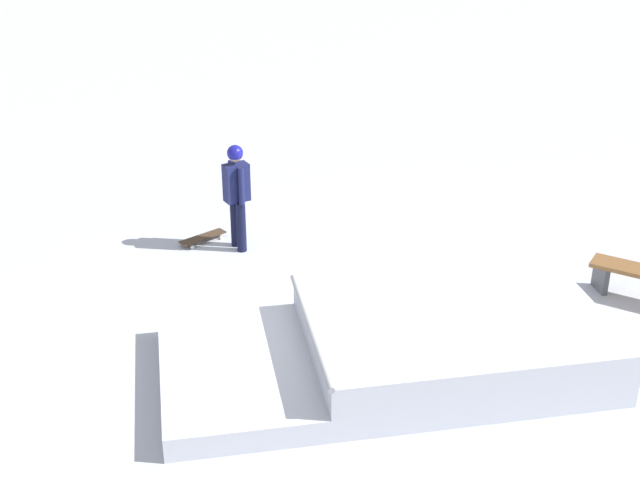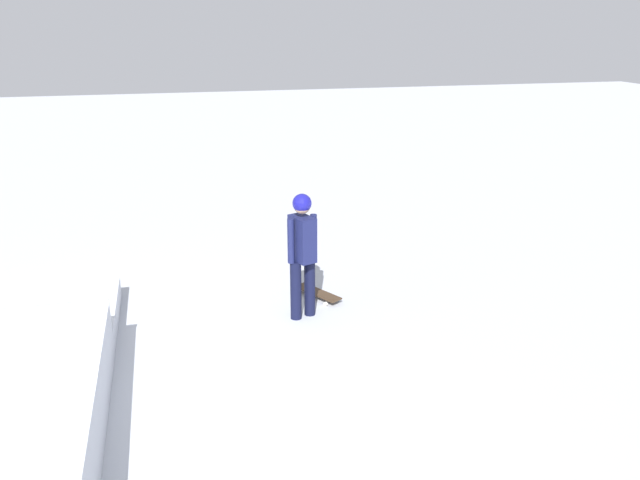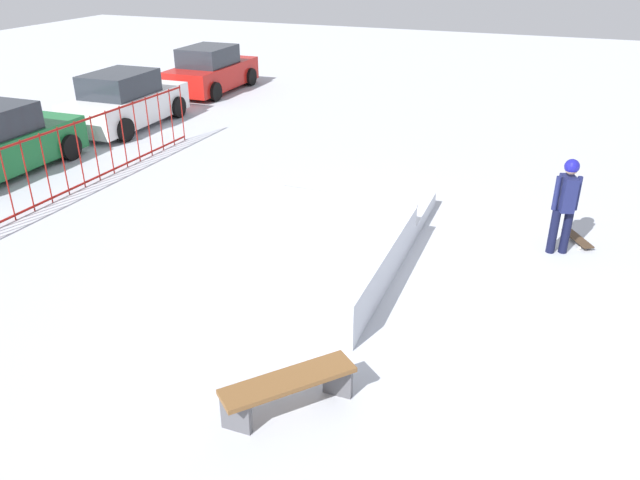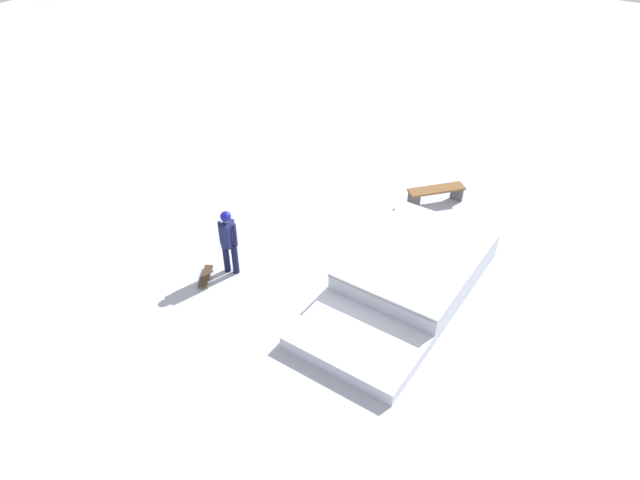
{
  "view_description": "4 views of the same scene",
  "coord_description": "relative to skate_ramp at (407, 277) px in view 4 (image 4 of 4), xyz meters",
  "views": [
    {
      "loc": [
        2.44,
        9.59,
        6.13
      ],
      "look_at": [
        0.45,
        -1.13,
        0.9
      ],
      "focal_mm": 49.11,
      "sensor_mm": 36.0,
      "label": 1
    },
    {
      "loc": [
        -6.37,
        -1.26,
        3.86
      ],
      "look_at": [
        1.65,
        -3.22,
        1.0
      ],
      "focal_mm": 36.16,
      "sensor_mm": 36.0,
      "label": 2
    },
    {
      "loc": [
        -9.18,
        -2.55,
        4.99
      ],
      "look_at": [
        -0.79,
        0.71,
        0.6
      ],
      "focal_mm": 34.62,
      "sensor_mm": 36.0,
      "label": 3
    },
    {
      "loc": [
        8.89,
        4.67,
        8.82
      ],
      "look_at": [
        0.19,
        -1.21,
        0.9
      ],
      "focal_mm": 31.88,
      "sensor_mm": 36.0,
      "label": 4
    }
  ],
  "objects": [
    {
      "name": "ground_plane",
      "position": [
        0.4,
        -0.81,
        -0.32
      ],
      "size": [
        60.0,
        60.0,
        0.0
      ],
      "primitive_type": "plane",
      "color": "#B2B7C1"
    },
    {
      "name": "skate_ramp",
      "position": [
        0.0,
        0.0,
        0.0
      ],
      "size": [
        5.4,
        2.6,
        0.74
      ],
      "rotation": [
        0.0,
        0.0,
        0.0
      ],
      "color": "silver",
      "rests_on": "ground"
    },
    {
      "name": "skater",
      "position": [
        1.82,
        -3.74,
        0.69
      ],
      "size": [
        0.43,
        0.42,
        1.73
      ],
      "rotation": [
        0.0,
        0.0,
        0.34
      ],
      "color": "black",
      "rests_on": "ground"
    },
    {
      "name": "skateboard",
      "position": [
        2.37,
        -4.08,
        -0.24
      ],
      "size": [
        0.79,
        0.58,
        0.09
      ],
      "rotation": [
        0.0,
        0.0,
        0.53
      ],
      "color": "#3F2D1E",
      "rests_on": "ground"
    },
    {
      "name": "park_bench",
      "position": [
        -3.66,
        -0.98,
        0.04
      ],
      "size": [
        1.47,
        1.35,
        0.48
      ],
      "rotation": [
        0.0,
        0.0,
        5.57
      ],
      "color": "brown",
      "rests_on": "ground"
    }
  ]
}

